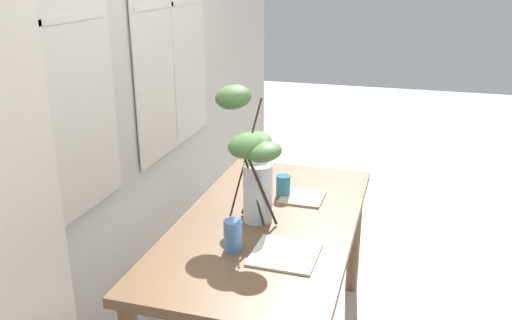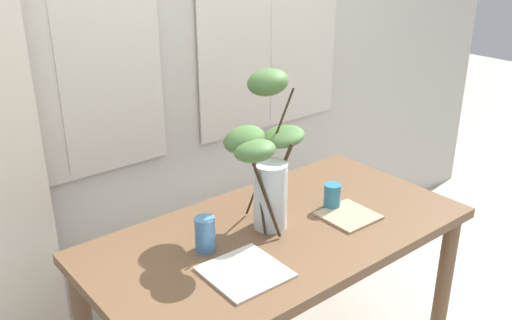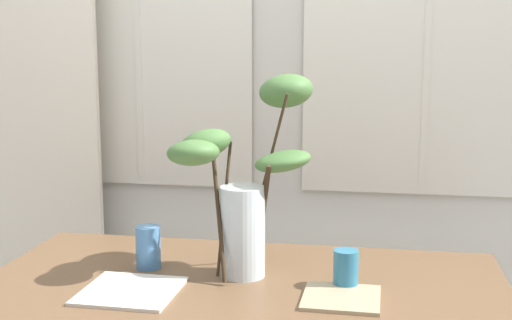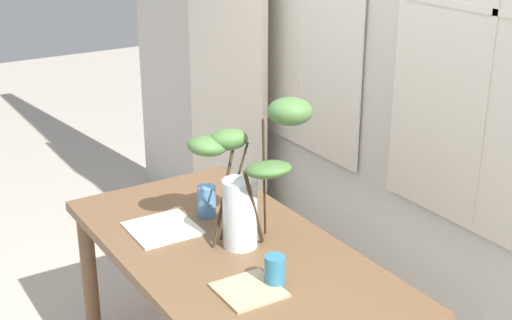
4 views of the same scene
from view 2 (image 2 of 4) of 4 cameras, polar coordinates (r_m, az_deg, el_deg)
back_wall_with_windows at (r=2.69m, az=-8.74°, el=12.70°), size 5.09×0.14×2.92m
dining_table at (r=2.38m, az=2.34°, el=-9.22°), size 1.59×0.82×0.77m
vase_with_branches at (r=2.24m, az=1.06°, el=0.47°), size 0.48×0.45×0.63m
drinking_glass_blue_left at (r=2.17m, az=-5.20°, el=-7.50°), size 0.08×0.08×0.14m
drinking_glass_blue_right at (r=2.49m, az=7.82°, el=-3.68°), size 0.07×0.07×0.11m
plate_square_left at (r=2.06m, az=-1.12°, el=-11.31°), size 0.28×0.28×0.01m
plate_square_right at (r=2.45m, az=9.37°, el=-5.59°), size 0.22×0.22×0.01m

